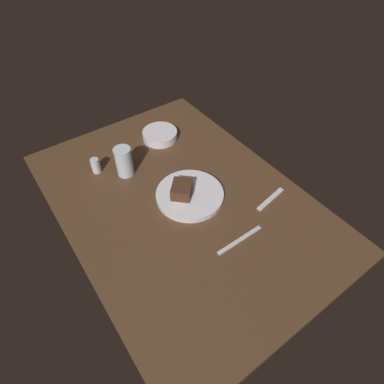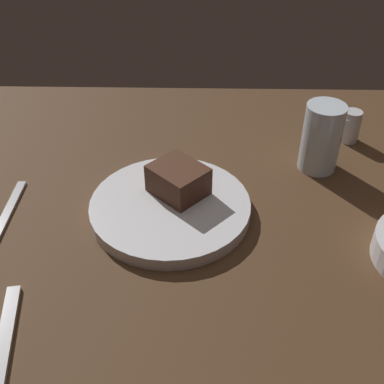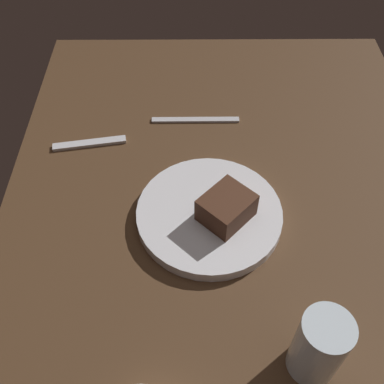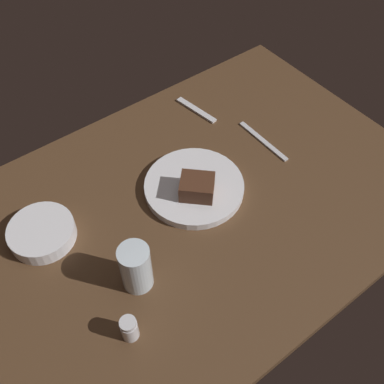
{
  "view_description": "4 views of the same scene",
  "coord_description": "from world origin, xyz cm",
  "px_view_note": "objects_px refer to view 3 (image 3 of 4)",
  "views": [
    {
      "loc": [
        69.59,
        -44.2,
        94.33
      ],
      "look_at": [
        2.03,
        4.1,
        6.0
      ],
      "focal_mm": 30.04,
      "sensor_mm": 36.0,
      "label": 1
    },
    {
      "loc": [
        -3.65,
        64.94,
        55.04
      ],
      "look_at": [
        -2.31,
        4.17,
        7.77
      ],
      "focal_mm": 46.07,
      "sensor_mm": 36.0,
      "label": 2
    },
    {
      "loc": [
        -48.01,
        7.01,
        68.95
      ],
      "look_at": [
        4.44,
        6.68,
        6.53
      ],
      "focal_mm": 42.61,
      "sensor_mm": 36.0,
      "label": 3
    },
    {
      "loc": [
        -44.0,
        -55.36,
        94.63
      ],
      "look_at": [
        -0.81,
        1.82,
        5.21
      ],
      "focal_mm": 42.12,
      "sensor_mm": 36.0,
      "label": 4
    }
  ],
  "objects_px": {
    "water_glass": "(319,347)",
    "butter_knife": "(195,120)",
    "dessert_plate": "(209,214)",
    "dessert_spoon": "(90,143)",
    "chocolate_cake_slice": "(227,209)"
  },
  "relations": [
    {
      "from": "water_glass",
      "to": "butter_knife",
      "type": "relative_size",
      "value": 0.66
    },
    {
      "from": "dessert_plate",
      "to": "water_glass",
      "type": "distance_m",
      "value": 0.3
    },
    {
      "from": "butter_knife",
      "to": "dessert_plate",
      "type": "bearing_deg",
      "value": -85.53
    },
    {
      "from": "dessert_plate",
      "to": "dessert_spoon",
      "type": "bearing_deg",
      "value": 51.55
    },
    {
      "from": "chocolate_cake_slice",
      "to": "butter_knife",
      "type": "relative_size",
      "value": 0.44
    },
    {
      "from": "water_glass",
      "to": "butter_knife",
      "type": "height_order",
      "value": "water_glass"
    },
    {
      "from": "dessert_plate",
      "to": "butter_knife",
      "type": "height_order",
      "value": "dessert_plate"
    },
    {
      "from": "dessert_spoon",
      "to": "water_glass",
      "type": "bearing_deg",
      "value": -59.64
    },
    {
      "from": "butter_knife",
      "to": "dessert_spoon",
      "type": "bearing_deg",
      "value": -161.86
    },
    {
      "from": "chocolate_cake_slice",
      "to": "water_glass",
      "type": "relative_size",
      "value": 0.67
    },
    {
      "from": "chocolate_cake_slice",
      "to": "butter_knife",
      "type": "distance_m",
      "value": 0.29
    },
    {
      "from": "chocolate_cake_slice",
      "to": "water_glass",
      "type": "distance_m",
      "value": 0.27
    },
    {
      "from": "dessert_plate",
      "to": "dessert_spoon",
      "type": "xyz_separation_m",
      "value": [
        0.19,
        0.24,
        -0.01
      ]
    },
    {
      "from": "chocolate_cake_slice",
      "to": "butter_knife",
      "type": "xyz_separation_m",
      "value": [
        0.28,
        0.05,
        -0.04
      ]
    },
    {
      "from": "chocolate_cake_slice",
      "to": "water_glass",
      "type": "xyz_separation_m",
      "value": [
        -0.25,
        -0.11,
        0.02
      ]
    }
  ]
}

